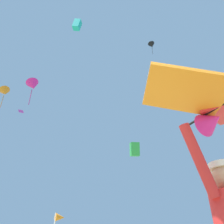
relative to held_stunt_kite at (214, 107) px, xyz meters
The scene contains 8 objects.
held_stunt_kite is the anchor object (origin of this frame).
distant_kite_purple_low_left 39.47m from the held_stunt_kite, 89.09° to the left, with size 1.11×1.11×0.25m.
distant_kite_teal_mid_right 23.20m from the held_stunt_kite, 79.93° to the left, with size 1.04×1.07×1.20m.
distant_kite_magenta_high_right 11.99m from the held_stunt_kite, 94.33° to the left, with size 0.85×0.82×1.71m.
distant_kite_black_mid_left 21.49m from the held_stunt_kite, 49.62° to the left, with size 0.81×0.80×1.49m.
distant_kite_green_far_center 18.14m from the held_stunt_kite, 58.00° to the left, with size 1.05×1.16×1.33m.
distant_kite_orange_overhead_distant 26.49m from the held_stunt_kite, 95.89° to the left, with size 1.42×1.40×2.79m.
marker_flag 6.16m from the held_stunt_kite, 85.95° to the left, with size 0.30×0.24×1.89m.
Camera 1 is at (-1.51, -1.46, 0.98)m, focal length 36.67 mm.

